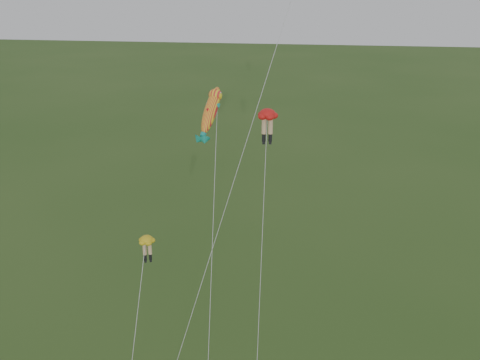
# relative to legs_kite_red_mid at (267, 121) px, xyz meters

# --- Properties ---
(legs_kite_red_mid) EXTENTS (1.51, 9.64, 15.08)m
(legs_kite_red_mid) POSITION_rel_legs_kite_red_mid_xyz_m (0.00, 0.00, 0.00)
(legs_kite_red_mid) COLOR red
(legs_kite_red_mid) RESTS_ON ground
(legs_kite_yellow) EXTENTS (1.42, 4.55, 9.31)m
(legs_kite_yellow) POSITION_rel_legs_kite_red_mid_xyz_m (-6.29, -7.16, -5.73)
(legs_kite_yellow) COLOR gold
(legs_kite_yellow) RESTS_ON ground
(fish_kite) EXTENTS (1.80, 9.50, 16.71)m
(fish_kite) POSITION_rel_legs_kite_red_mid_xyz_m (-3.46, -1.09, 0.78)
(fish_kite) COLOR yellow
(fish_kite) RESTS_ON ground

